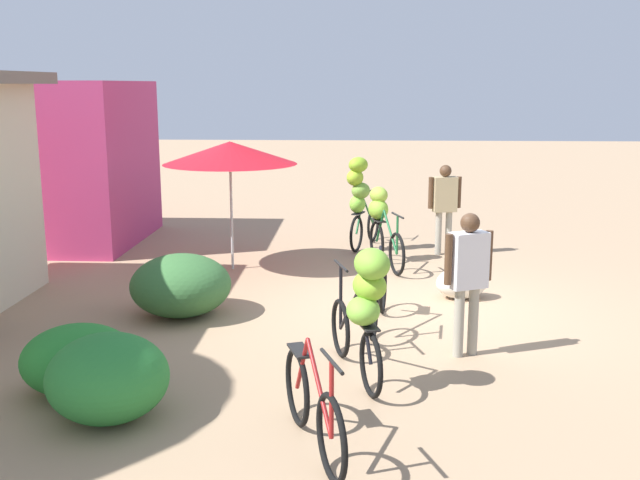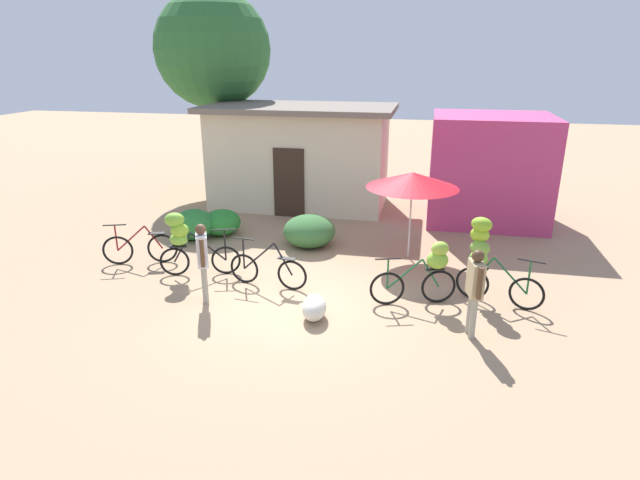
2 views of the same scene
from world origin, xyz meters
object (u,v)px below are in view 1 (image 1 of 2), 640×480
shop_pink (62,163)px  bicycle_rightmost (360,196)px  bicycle_leftmost (313,407)px  person_vendor (468,270)px  bicycle_center_loaded (379,297)px  bicycle_near_pile (364,303)px  produce_sack (461,283)px  bicycle_by_shop (382,221)px  person_bystander (445,200)px  market_umbrella (230,153)px

shop_pink → bicycle_rightmost: (-0.49, -5.50, -0.51)m
shop_pink → bicycle_leftmost: shop_pink is taller
bicycle_leftmost → person_vendor: size_ratio=1.01×
shop_pink → person_vendor: (-5.69, -6.64, -0.52)m
shop_pink → bicycle_center_loaded: size_ratio=1.88×
shop_pink → bicycle_near_pile: 8.63m
bicycle_leftmost → produce_sack: bicycle_leftmost is taller
bicycle_by_shop → person_vendor: (-4.16, -0.79, 0.24)m
bicycle_leftmost → bicycle_center_loaded: 3.26m
bicycle_by_shop → bicycle_rightmost: 1.13m
bicycle_leftmost → bicycle_rightmost: bearing=-2.9°
person_vendor → shop_pink: bearing=49.4°
produce_sack → person_bystander: (2.72, -0.05, 0.73)m
bicycle_near_pile → person_bystander: size_ratio=1.07×
bicycle_leftmost → bicycle_by_shop: 6.44m
bicycle_near_pile → person_vendor: bearing=-50.8°
bicycle_rightmost → bicycle_leftmost: bearing=177.1°
bicycle_leftmost → person_vendor: bearing=-34.4°
market_umbrella → bicycle_center_loaded: (-2.74, -2.25, -1.50)m
bicycle_by_shop → person_bystander: person_bystander is taller
bicycle_by_shop → bicycle_center_loaded: bearing=177.7°
bicycle_by_shop → person_bystander: size_ratio=1.04×
produce_sack → shop_pink: bearing=63.1°
shop_pink → produce_sack: (-3.49, -6.89, -1.26)m
market_umbrella → bicycle_leftmost: (-5.94, -1.64, -1.49)m
bicycle_near_pile → bicycle_rightmost: size_ratio=1.00×
bicycle_center_loaded → person_vendor: size_ratio=1.08×
bicycle_by_shop → bicycle_leftmost: bearing=173.4°
bicycle_leftmost → bicycle_by_shop: bicycle_by_shop is taller
market_umbrella → bicycle_center_loaded: 3.85m
bicycle_center_loaded → person_vendor: 1.47m
bicycle_by_shop → person_vendor: bearing=-169.3°
bicycle_center_loaded → person_bystander: 4.18m
bicycle_near_pile → produce_sack: 3.45m
shop_pink → person_vendor: size_ratio=2.04×
bicycle_rightmost → produce_sack: bearing=-155.1°
bicycle_center_loaded → market_umbrella: bearing=39.4°
bicycle_near_pile → bicycle_rightmost: (6.11, 0.03, 0.13)m
bicycle_by_shop → produce_sack: bicycle_by_shop is taller
shop_pink → bicycle_leftmost: 9.50m
bicycle_leftmost → produce_sack: 4.77m
person_vendor → bicycle_by_shop: bearing=10.7°
shop_pink → bicycle_by_shop: shop_pink is taller
bicycle_by_shop → market_umbrella: bearing=100.6°
bicycle_center_loaded → bicycle_by_shop: (3.19, -0.13, 0.36)m
bicycle_center_loaded → produce_sack: bearing=-43.6°
bicycle_center_loaded → bicycle_by_shop: bearing=-2.3°
shop_pink → bicycle_leftmost: bearing=-147.1°
person_vendor → person_bystander: (4.92, -0.30, -0.01)m
bicycle_leftmost → person_bystander: size_ratio=1.02×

